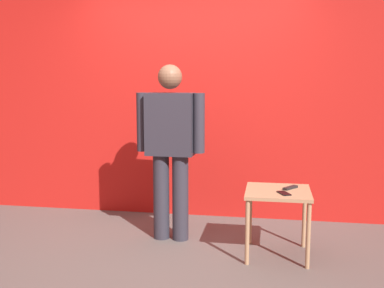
{
  "coord_description": "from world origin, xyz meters",
  "views": [
    {
      "loc": [
        0.87,
        -3.59,
        1.56
      ],
      "look_at": [
        0.16,
        0.55,
        0.95
      ],
      "focal_mm": 43.22,
      "sensor_mm": 36.0,
      "label": 1
    }
  ],
  "objects_px": {
    "side_table": "(278,200)",
    "tv_remote": "(290,188)",
    "cell_phone": "(284,193)",
    "standing_person": "(170,143)"
  },
  "relations": [
    {
      "from": "side_table",
      "to": "tv_remote",
      "type": "height_order",
      "value": "tv_remote"
    },
    {
      "from": "cell_phone",
      "to": "tv_remote",
      "type": "height_order",
      "value": "tv_remote"
    },
    {
      "from": "side_table",
      "to": "tv_remote",
      "type": "distance_m",
      "value": 0.16
    },
    {
      "from": "standing_person",
      "to": "cell_phone",
      "type": "height_order",
      "value": "standing_person"
    },
    {
      "from": "standing_person",
      "to": "side_table",
      "type": "relative_size",
      "value": 2.85
    },
    {
      "from": "standing_person",
      "to": "cell_phone",
      "type": "xyz_separation_m",
      "value": [
        1.05,
        -0.38,
        -0.34
      ]
    },
    {
      "from": "tv_remote",
      "to": "cell_phone",
      "type": "bearing_deg",
      "value": -70.17
    },
    {
      "from": "cell_phone",
      "to": "side_table",
      "type": "bearing_deg",
      "value": 87.84
    },
    {
      "from": "standing_person",
      "to": "tv_remote",
      "type": "distance_m",
      "value": 1.18
    },
    {
      "from": "cell_phone",
      "to": "standing_person",
      "type": "bearing_deg",
      "value": 136.4
    }
  ]
}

